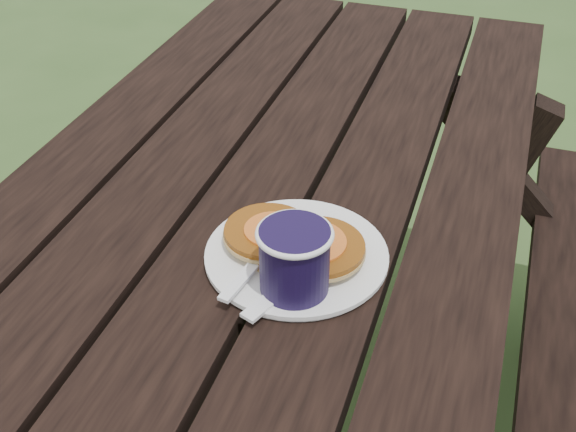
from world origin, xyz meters
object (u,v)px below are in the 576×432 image
(plate, at_px, (297,256))
(pancake_stack, at_px, (294,242))
(picnic_table, at_px, (243,408))
(coffee_cup, at_px, (294,259))

(plate, bearing_deg, pancake_stack, 150.04)
(plate, bearing_deg, picnic_table, 161.51)
(plate, distance_m, pancake_stack, 0.02)
(plate, height_order, pancake_stack, pancake_stack)
(plate, xyz_separation_m, coffee_cup, (0.02, -0.06, 0.05))
(picnic_table, xyz_separation_m, pancake_stack, (0.10, -0.03, 0.41))
(plate, height_order, coffee_cup, coffee_cup)
(picnic_table, height_order, coffee_cup, coffee_cup)
(coffee_cup, bearing_deg, pancake_stack, 108.20)
(picnic_table, xyz_separation_m, plate, (0.10, -0.03, 0.39))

